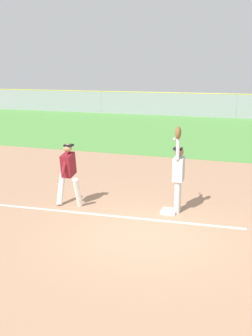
% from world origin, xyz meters
% --- Properties ---
extents(ground_plane, '(74.00, 74.00, 0.00)m').
position_xyz_m(ground_plane, '(0.00, 0.00, 0.00)').
color(ground_plane, tan).
extents(outfield_grass, '(42.88, 14.89, 0.01)m').
position_xyz_m(outfield_grass, '(0.00, 15.66, 0.01)').
color(outfield_grass, '#549342').
rests_on(outfield_grass, ground_plane).
extents(chalk_foul_line, '(11.98, 0.93, 0.01)m').
position_xyz_m(chalk_foul_line, '(-3.84, 0.73, 0.00)').
color(chalk_foul_line, white).
rests_on(chalk_foul_line, ground_plane).
extents(first_base, '(0.38, 0.38, 0.08)m').
position_xyz_m(first_base, '(0.16, 1.63, 0.04)').
color(first_base, white).
rests_on(first_base, ground_plane).
extents(fielder, '(0.29, 0.90, 2.28)m').
position_xyz_m(fielder, '(0.34, 1.77, 1.12)').
color(fielder, silver).
rests_on(fielder, ground_plane).
extents(runner, '(0.74, 0.84, 1.72)m').
position_xyz_m(runner, '(-2.54, 1.29, 1.00)').
color(runner, white).
rests_on(runner, ground_plane).
extents(baseball, '(0.07, 0.07, 0.07)m').
position_xyz_m(baseball, '(0.13, 2.13, 1.86)').
color(baseball, white).
extents(outfield_fence, '(42.96, 0.08, 1.79)m').
position_xyz_m(outfield_fence, '(0.00, 23.10, 0.90)').
color(outfield_fence, '#93999E').
rests_on(outfield_fence, ground_plane).
extents(parked_car_tan, '(4.46, 2.24, 1.25)m').
position_xyz_m(parked_car_tan, '(-9.93, 27.11, 0.67)').
color(parked_car_tan, tan).
rests_on(parked_car_tan, ground_plane).
extents(parked_car_black, '(4.52, 2.35, 1.25)m').
position_xyz_m(parked_car_black, '(-4.55, 26.87, 0.67)').
color(parked_car_black, black).
rests_on(parked_car_black, ground_plane).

